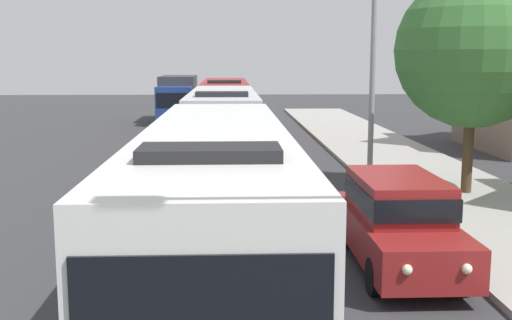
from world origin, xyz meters
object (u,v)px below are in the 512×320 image
white_suv (398,218)px  bus_lead (217,201)px  bus_middle (225,104)px  streetlamp_mid (374,34)px  roadside_tree (473,51)px  box_truck_oncoming (178,97)px  bus_second_in_line (223,126)px

white_suv → bus_lead: bearing=-162.9°
bus_middle → streetlamp_mid: streetlamp_mid is taller
bus_lead → white_suv: size_ratio=2.45×
roadside_tree → streetlamp_mid: bearing=122.6°
white_suv → box_truck_oncoming: (-7.00, 31.25, 0.67)m
box_truck_oncoming → roadside_tree: 27.13m
bus_middle → white_suv: bus_middle is taller
box_truck_oncoming → streetlamp_mid: bearing=-67.6°
bus_lead → roadside_tree: size_ratio=1.82×
white_suv → roadside_tree: roadside_tree is taller
box_truck_oncoming → white_suv: bearing=-77.4°
bus_second_in_line → white_suv: bus_second_in_line is taller
box_truck_oncoming → roadside_tree: size_ratio=1.09×
bus_second_in_line → roadside_tree: size_ratio=1.67×
bus_lead → bus_second_in_line: same height
bus_second_in_line → box_truck_oncoming: (-3.30, 19.27, 0.01)m
white_suv → streetlamp_mid: (1.70, 10.13, 4.14)m
streetlamp_mid → roadside_tree: size_ratio=1.20×
bus_middle → roadside_tree: size_ratio=1.82×
bus_middle → box_truck_oncoming: bearing=115.4°
bus_second_in_line → box_truck_oncoming: bearing=99.7°
bus_second_in_line → box_truck_oncoming: 19.56m
white_suv → roadside_tree: (3.96, 6.59, 3.50)m
streetlamp_mid → bus_middle: bearing=110.9°
bus_lead → white_suv: (3.70, 1.14, -0.66)m
white_suv → box_truck_oncoming: size_ratio=0.68×
bus_middle → streetlamp_mid: bearing=-69.1°
white_suv → bus_second_in_line: bearing=107.2°
roadside_tree → bus_lead: bearing=-134.8°
bus_lead → bus_second_in_line: size_ratio=1.09×
streetlamp_mid → roadside_tree: streetlamp_mid is taller
box_truck_oncoming → streetlamp_mid: (8.70, -21.12, 3.47)m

